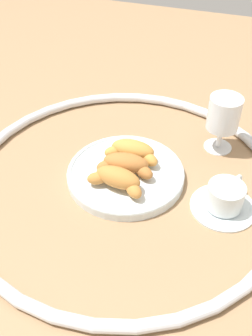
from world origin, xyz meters
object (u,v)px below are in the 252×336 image
object	(u,v)px
pastry_plate	(126,174)
juice_glass_left	(224,116)
croissant_large	(133,151)
croissant_extra	(117,179)
croissant_small	(126,164)
coffee_cup_near	(225,199)

from	to	relation	value
pastry_plate	juice_glass_left	size ratio (longest dim) A/B	1.87
pastry_plate	croissant_large	size ratio (longest dim) A/B	1.91
croissant_large	croissant_extra	bearing A→B (deg)	89.19
juice_glass_left	pastry_plate	bearing A→B (deg)	45.02
croissant_large	croissant_extra	size ratio (longest dim) A/B	1.01
croissant_small	coffee_cup_near	bearing A→B (deg)	175.53
croissant_extra	juice_glass_left	size ratio (longest dim) A/B	0.97
croissant_small	juice_glass_left	distance (m)	0.26
croissant_large	juice_glass_left	distance (m)	0.23
juice_glass_left	croissant_large	bearing A→B (deg)	36.51
croissant_large	coffee_cup_near	xyz separation A→B (m)	(-0.22, 0.07, -0.02)
croissant_small	pastry_plate	bearing A→B (deg)	-82.93
pastry_plate	coffee_cup_near	size ratio (longest dim) A/B	1.93
pastry_plate	croissant_large	bearing A→B (deg)	-90.65
croissant_extra	coffee_cup_near	xyz separation A→B (m)	(-0.22, -0.03, -0.02)
croissant_small	juice_glass_left	world-z (taller)	juice_glass_left
croissant_large	croissant_extra	xyz separation A→B (m)	(0.00, 0.10, 0.00)
coffee_cup_near	juice_glass_left	size ratio (longest dim) A/B	0.97
pastry_plate	coffee_cup_near	distance (m)	0.22
coffee_cup_near	croissant_large	bearing A→B (deg)	-16.99
croissant_extra	coffee_cup_near	size ratio (longest dim) A/B	1.00
croissant_extra	coffee_cup_near	distance (m)	0.22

